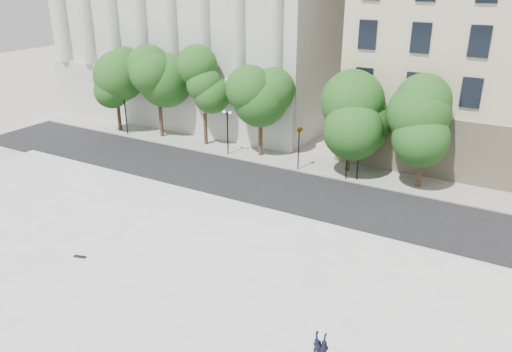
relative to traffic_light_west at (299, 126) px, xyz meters
The scene contains 9 objects.
ground 22.62m from the traffic_light_west, 90.50° to the right, with size 160.00×160.00×0.00m, color #B7B4AD.
plaza 19.62m from the traffic_light_west, 90.58° to the right, with size 44.00×22.00×0.45m, color white.
street 5.72m from the traffic_light_west, 92.61° to the right, with size 60.00×8.00×0.02m, color black.
far_sidewalk 4.09m from the traffic_light_west, 96.59° to the left, with size 60.00×4.00×0.12m, color #A9A89C.
traffic_light_west is the anchor object (origin of this frame).
traffic_light_east 4.14m from the traffic_light_west, ahead, with size 0.62×1.77×4.20m.
skateboard 19.74m from the traffic_light_west, 103.14° to the right, with size 0.72×0.18×0.07m, color black.
street_trees 6.25m from the traffic_light_west, 166.52° to the left, with size 34.31×4.99×7.90m.
lamp_posts 1.00m from the traffic_light_west, 140.33° to the left, with size 38.56×0.28×4.46m.
Camera 1 is at (16.17, -12.56, 15.13)m, focal length 35.00 mm.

